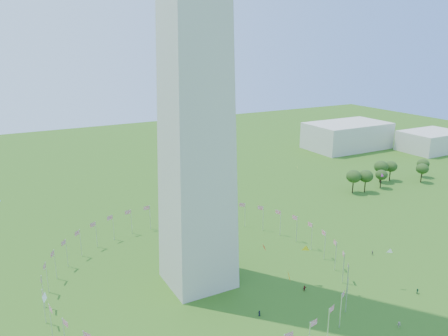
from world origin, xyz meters
The scene contains 5 objects.
flag_ring centered at (0.00, 50.00, 4.50)m, with size 80.24×80.24×9.00m.
gov_building_east_a centered at (150.00, 150.00, 8.00)m, with size 50.00×30.00×16.00m, color beige.
gov_building_east_b centered at (190.00, 120.00, 6.00)m, with size 35.00×25.00×12.00m, color beige.
kites_aloft centered at (9.94, 25.55, 16.86)m, with size 112.34×80.99×28.71m.
tree_line_east centered at (112.66, 85.39, 4.81)m, with size 53.35×15.62×10.25m.
Camera 1 is at (-45.38, -48.73, 64.23)m, focal length 35.00 mm.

